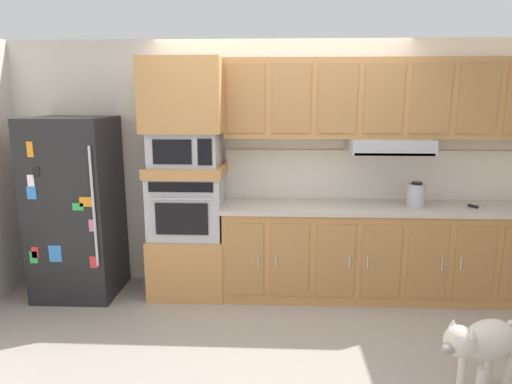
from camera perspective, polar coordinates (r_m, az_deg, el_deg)
ground_plane at (r=4.07m, az=2.98°, el=-16.80°), size 9.60×9.60×0.00m
back_kitchen_wall at (r=4.73m, az=3.07°, el=3.38°), size 6.20×0.12×2.50m
refrigerator at (r=4.80m, az=-21.64°, el=-1.84°), size 0.76×0.73×1.76m
oven_base_cabinet at (r=4.70m, az=-8.34°, el=-8.77°), size 0.74×0.62×0.60m
built_in_oven at (r=4.52m, az=-8.58°, el=-1.65°), size 0.70×0.62×0.60m
appliance_mid_shelf at (r=4.46m, az=-8.71°, el=2.73°), size 0.74×0.62×0.10m
microwave at (r=4.43m, az=-8.80°, el=5.41°), size 0.64×0.54×0.32m
appliance_upper_cabinet at (r=4.40m, az=-9.01°, el=11.89°), size 0.74×0.62×0.68m
lower_cabinet_run at (r=4.67m, az=14.61°, el=-7.36°), size 2.95×0.63×0.88m
countertop_slab at (r=4.55m, az=14.91°, el=-1.86°), size 2.99×0.64×0.04m
backsplash_panel at (r=4.77m, az=14.36°, el=2.12°), size 2.99×0.02×0.50m
upper_cabinet_with_hood at (r=4.54m, az=15.35°, el=10.88°), size 2.95×0.48×0.88m
screwdriver at (r=4.77m, az=25.66°, el=-1.59°), size 0.17×0.16×0.03m
electric_kettle at (r=4.56m, az=19.43°, el=-0.38°), size 0.17×0.17×0.24m
dog at (r=3.40m, az=26.51°, el=-16.60°), size 0.70×0.48×0.60m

